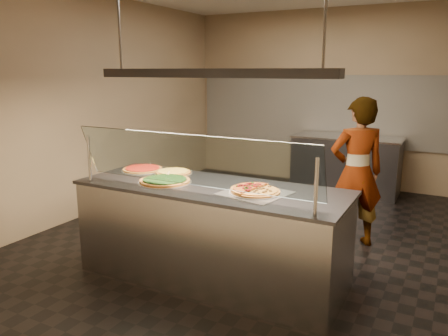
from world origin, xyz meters
The scene contains 18 objects.
ground centered at (0.00, 0.00, -0.01)m, with size 5.00×6.00×0.02m, color black.
wall_back centered at (0.00, 3.01, 1.50)m, with size 5.00×0.02×3.00m, color tan.
wall_front centered at (0.00, -3.01, 1.50)m, with size 5.00×0.02×3.00m, color tan.
wall_left centered at (-2.51, 0.00, 1.50)m, with size 0.02×6.00×3.00m, color tan.
tile_band centered at (0.00, 2.98, 1.30)m, with size 4.90×0.02×1.20m, color silver.
serving_counter centered at (0.00, -1.19, 0.47)m, with size 2.55×0.94×0.93m.
sneeze_guard centered at (0.00, -1.53, 1.23)m, with size 2.31×0.18×0.54m.
perforated_tray centered at (0.46, -1.23, 0.94)m, with size 0.61×0.61×0.01m.
half_pizza_pepperoni centered at (0.36, -1.23, 0.96)m, with size 0.30×0.46×0.05m.
half_pizza_sausage centered at (0.57, -1.23, 0.96)m, with size 0.30×0.46×0.04m.
pizza_spinach centered at (-0.45, -1.28, 0.95)m, with size 0.51×0.51×0.03m.
pizza_cheese centered at (-0.59, -0.94, 0.94)m, with size 0.39×0.39×0.03m.
pizza_tomato centered at (-0.97, -0.96, 0.94)m, with size 0.44×0.44×0.03m.
pizza_spatula centered at (-0.51, -1.09, 0.96)m, with size 0.26×0.20×0.02m.
prep_table centered at (0.42, 2.55, 0.47)m, with size 1.71×0.74×0.93m.
worker centered at (1.02, 0.33, 0.85)m, with size 0.62×0.41×1.70m, color #373342.
heat_lamp_housing centered at (0.00, -1.19, 1.95)m, with size 2.30×0.18×0.08m, color #434349.
lamp_rod_left centered at (-1.00, -1.19, 2.50)m, with size 0.02×0.02×1.01m, color #B7B7BC.
Camera 1 is at (1.93, -4.58, 1.97)m, focal length 35.00 mm.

